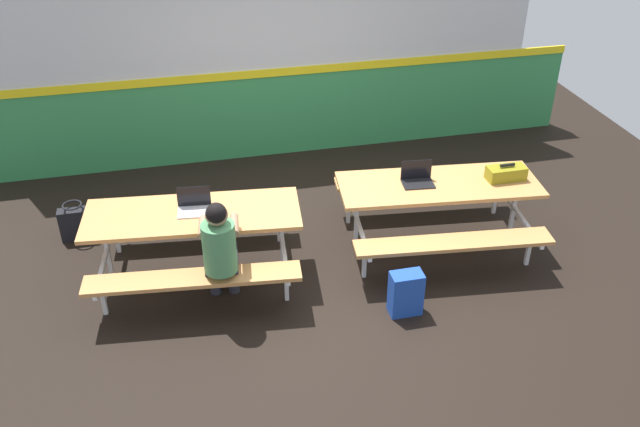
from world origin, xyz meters
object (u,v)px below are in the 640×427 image
Objects in this scene: picnic_table_left at (194,227)px; laptop_dark at (417,179)px; student_nearer at (220,246)px; toolbox_grey at (506,173)px; tote_bag_bright at (76,223)px; laptop_silver at (194,206)px; picnic_table_right at (438,197)px; backpack_dark at (405,293)px.

laptop_dark reaches higher than picnic_table_left.
student_nearer is 3.02× the size of toolbox_grey.
toolbox_grey is (0.92, -0.13, 0.02)m from laptop_dark.
toolbox_grey is 4.61m from tote_bag_bright.
toolbox_grey is (3.19, -0.10, 0.02)m from laptop_silver.
picnic_table_right is 4.85× the size of backpack_dark.
picnic_table_right is at bearing -14.38° from tote_bag_bright.
student_nearer is 2.20m from laptop_dark.
tote_bag_bright is at bearing 147.17° from backpack_dark.
tote_bag_bright is at bearing 143.48° from laptop_silver.
toolbox_grey is (3.22, -0.07, 0.23)m from picnic_table_left.
picnic_table_right is at bearing 173.98° from toolbox_grey.
toolbox_grey is (3.02, 0.51, 0.10)m from student_nearer.
picnic_table_left is 4.85× the size of backpack_dark.
laptop_silver is at bearing -36.52° from tote_bag_bright.
picnic_table_right is 4.96× the size of tote_bag_bright.
picnic_table_left reaches higher than tote_bag_bright.
laptop_silver and laptop_dark have the same top height.
picnic_table_right is 2.50m from laptop_silver.
laptop_dark reaches higher than toolbox_grey.
laptop_silver is 3.20m from toolbox_grey.
picnic_table_left is 2.31m from laptop_dark.
laptop_dark is at bearing -14.31° from tote_bag_bright.
student_nearer is 1.76m from backpack_dark.
picnic_table_right is at bearing -15.51° from laptop_dark.
picnic_table_left is 3.23m from toolbox_grey.
toolbox_grey reaches higher than picnic_table_right.
laptop_silver is at bearing 179.32° from picnic_table_right.
laptop_dark is 0.78× the size of backpack_dark.
laptop_dark is 0.85× the size of toolbox_grey.
tote_bag_bright is at bearing 165.69° from laptop_dark.
toolbox_grey is at bearing -1.22° from picnic_table_left.
laptop_dark is at bearing 17.11° from student_nearer.
student_nearer is 3.07m from toolbox_grey.
backpack_dark is (1.81, -1.05, -0.57)m from laptop_silver.
student_nearer is (0.20, -0.58, 0.13)m from picnic_table_left.
toolbox_grey is 1.78m from backpack_dark.
student_nearer reaches higher than laptop_silver.
picnic_table_left is 0.63m from student_nearer.
laptop_silver is at bearing 178.15° from toolbox_grey.
backpack_dark reaches higher than tote_bag_bright.
toolbox_grey reaches higher than backpack_dark.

